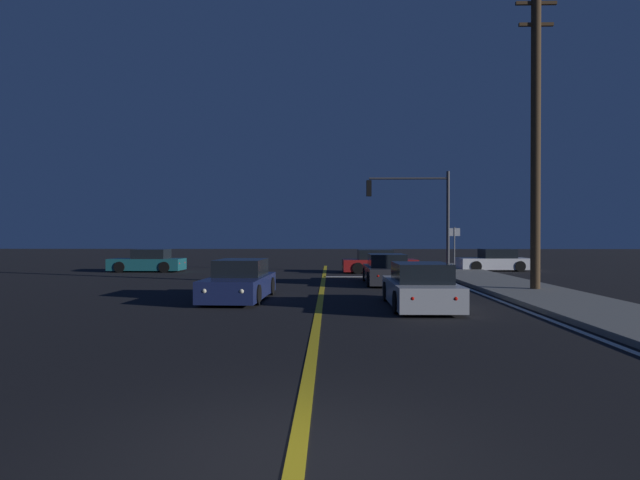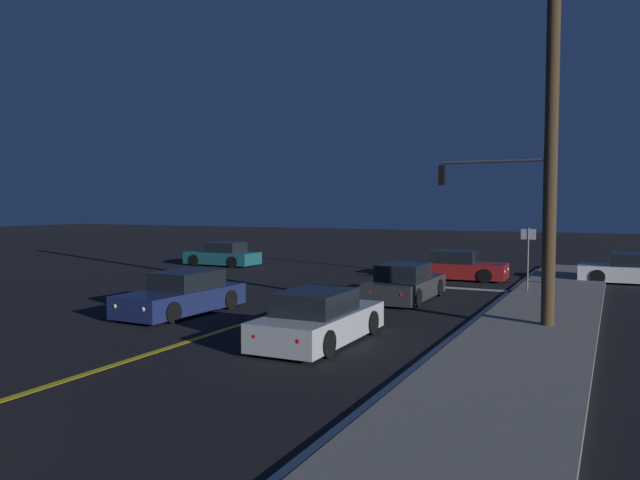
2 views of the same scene
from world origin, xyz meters
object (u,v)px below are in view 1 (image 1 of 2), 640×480
Objects in this scene: car_distant_tail_navy at (240,282)px; car_parked_curb_charcoal at (386,271)px; car_far_approaching_white at (494,261)px; traffic_signal_near_right at (418,205)px; street_sign_corner at (454,244)px; car_mid_block_silver at (420,288)px; car_lead_oncoming_teal at (148,262)px; car_side_waiting_red at (378,263)px; utility_pole_right at (536,137)px.

car_distant_tail_navy is 1.00× the size of car_parked_curb_charcoal.
car_parked_curb_charcoal is (-7.53, -8.81, 0.00)m from car_far_approaching_white.
street_sign_corner is at bearing 116.42° from traffic_signal_near_right.
car_mid_block_silver is 1.75× the size of street_sign_corner.
car_mid_block_silver is at bearing -138.06° from car_lead_oncoming_teal.
car_far_approaching_white is (7.24, 1.85, -0.00)m from car_side_waiting_red.
utility_pole_right is (5.23, -3.50, 5.29)m from car_parked_curb_charcoal.
car_parked_curb_charcoal is (5.55, 5.77, 0.00)m from car_distant_tail_navy.
car_far_approaching_white and car_parked_curb_charcoal have the same top height.
car_side_waiting_red and car_lead_oncoming_teal have the same top height.
street_sign_corner is (1.39, -2.80, -2.17)m from traffic_signal_near_right.
car_mid_block_silver is at bearing -2.20° from car_side_waiting_red.
car_far_approaching_white is 13.59m from utility_pole_right.
car_far_approaching_white is 0.96× the size of car_mid_block_silver.
car_parked_curb_charcoal is (13.39, -7.68, 0.00)m from car_lead_oncoming_teal.
street_sign_corner is (3.54, -3.55, 1.15)m from car_side_waiting_red.
utility_pole_right is at bearing 106.03° from traffic_signal_near_right.
car_distant_tail_navy is 0.80× the size of traffic_signal_near_right.
car_mid_block_silver is 14.41m from traffic_signal_near_right.
utility_pole_right reaches higher than car_side_waiting_red.
traffic_signal_near_right reaches higher than car_side_waiting_red.
car_lead_oncoming_teal is 0.95× the size of car_mid_block_silver.
street_sign_corner reaches higher than car_distant_tail_navy.
car_distant_tail_navy is at bearing 162.30° from car_mid_block_silver.
car_lead_oncoming_teal is (-13.68, 0.72, -0.00)m from car_side_waiting_red.
traffic_signal_near_right reaches higher than street_sign_corner.
traffic_signal_near_right is 2.23× the size of street_sign_corner.
traffic_signal_near_right is (15.83, -1.47, 3.32)m from car_lead_oncoming_teal.
street_sign_corner reaches higher than car_mid_block_silver.
car_side_waiting_red is 1.68× the size of street_sign_corner.
utility_pole_right is at bearing -120.63° from car_lead_oncoming_teal.
street_sign_corner reaches higher than car_lead_oncoming_teal.
car_side_waiting_red is at bearing 134.96° from street_sign_corner.
car_mid_block_silver is (5.75, -1.86, -0.00)m from car_distant_tail_navy.
car_far_approaching_white is 0.38× the size of utility_pole_right.
car_parked_curb_charcoal is 0.79× the size of traffic_signal_near_right.
car_side_waiting_red is at bearing -92.67° from car_lead_oncoming_teal.
car_lead_oncoming_teal is 16.24m from traffic_signal_near_right.
utility_pole_right is (4.94, -10.46, 5.29)m from car_side_waiting_red.
traffic_signal_near_right reaches higher than car_far_approaching_white.
car_lead_oncoming_teal is at bearing 90.48° from car_far_approaching_white.
car_mid_block_silver is 0.78× the size of traffic_signal_near_right.
car_far_approaching_white is at bearing 55.54° from street_sign_corner.
car_far_approaching_white is 0.75× the size of traffic_signal_near_right.
car_distant_tail_navy is 12.22m from utility_pole_right.
utility_pole_right is (-2.30, -12.31, 5.29)m from car_far_approaching_white.
utility_pole_right is at bearing -165.70° from car_distant_tail_navy.
car_side_waiting_red is at bearing 87.84° from car_parked_curb_charcoal.
car_lead_oncoming_teal is 20.46m from car_mid_block_silver.
car_far_approaching_white is 11.59m from car_parked_curb_charcoal.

